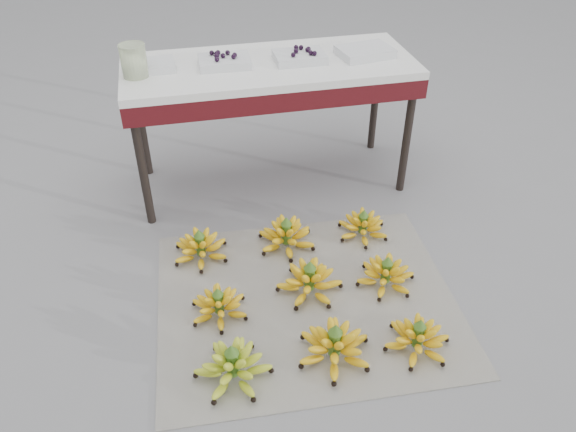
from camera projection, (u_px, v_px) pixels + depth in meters
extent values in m
plane|color=gray|center=(300.00, 293.00, 2.43)|extent=(60.00, 60.00, 0.00)
cube|color=beige|center=(307.00, 300.00, 2.39)|extent=(1.30, 1.11, 0.01)
ellipsoid|color=#8EB52A|center=(233.00, 369.00, 2.05)|extent=(0.36, 0.36, 0.08)
ellipsoid|color=#8EB52A|center=(233.00, 363.00, 2.03)|extent=(0.25, 0.25, 0.06)
ellipsoid|color=#8EB52A|center=(232.00, 356.00, 2.01)|extent=(0.16, 0.16, 0.05)
cylinder|color=#3D651D|center=(233.00, 363.00, 2.03)|extent=(0.05, 0.05, 0.11)
cone|color=#3D651D|center=(231.00, 349.00, 1.98)|extent=(0.05, 0.05, 0.04)
ellipsoid|color=#FFD002|center=(334.00, 349.00, 2.12)|extent=(0.31, 0.31, 0.09)
ellipsoid|color=#FFD002|center=(335.00, 342.00, 2.10)|extent=(0.22, 0.22, 0.06)
ellipsoid|color=#FFD002|center=(335.00, 336.00, 2.08)|extent=(0.14, 0.14, 0.05)
cylinder|color=#3D651D|center=(335.00, 342.00, 2.10)|extent=(0.05, 0.05, 0.12)
cone|color=#3D651D|center=(336.00, 329.00, 2.06)|extent=(0.06, 0.06, 0.04)
ellipsoid|color=#FFD002|center=(417.00, 341.00, 2.16)|extent=(0.29, 0.29, 0.08)
ellipsoid|color=#FFD002|center=(418.00, 335.00, 2.14)|extent=(0.20, 0.20, 0.06)
ellipsoid|color=#FFD002|center=(419.00, 330.00, 2.12)|extent=(0.13, 0.13, 0.05)
cylinder|color=#3D651D|center=(418.00, 335.00, 2.14)|extent=(0.04, 0.04, 0.10)
cone|color=#3D651D|center=(421.00, 323.00, 2.10)|extent=(0.05, 0.05, 0.04)
ellipsoid|color=#FFD002|center=(219.00, 308.00, 2.30)|extent=(0.27, 0.27, 0.07)
ellipsoid|color=#FFD002|center=(219.00, 302.00, 2.28)|extent=(0.19, 0.19, 0.05)
ellipsoid|color=#FFD002|center=(218.00, 297.00, 2.27)|extent=(0.12, 0.12, 0.04)
cylinder|color=#3D651D|center=(219.00, 302.00, 2.28)|extent=(0.04, 0.04, 0.10)
cone|color=#3D651D|center=(217.00, 291.00, 2.25)|extent=(0.05, 0.05, 0.04)
ellipsoid|color=#FFD002|center=(309.00, 284.00, 2.41)|extent=(0.37, 0.37, 0.08)
ellipsoid|color=#FFD002|center=(310.00, 278.00, 2.39)|extent=(0.26, 0.26, 0.06)
ellipsoid|color=#FFD002|center=(310.00, 272.00, 2.37)|extent=(0.17, 0.17, 0.05)
cylinder|color=#3D651D|center=(310.00, 278.00, 2.39)|extent=(0.05, 0.05, 0.11)
cone|color=#3D651D|center=(310.00, 265.00, 2.34)|extent=(0.05, 0.05, 0.04)
ellipsoid|color=#FFD002|center=(385.00, 277.00, 2.45)|extent=(0.30, 0.30, 0.08)
ellipsoid|color=#FFD002|center=(386.00, 272.00, 2.43)|extent=(0.21, 0.21, 0.06)
ellipsoid|color=#FFD002|center=(387.00, 266.00, 2.41)|extent=(0.14, 0.14, 0.05)
cylinder|color=#3D651D|center=(386.00, 272.00, 2.43)|extent=(0.04, 0.04, 0.10)
cone|color=#3D651D|center=(388.00, 260.00, 2.39)|extent=(0.05, 0.05, 0.04)
ellipsoid|color=#FFD002|center=(201.00, 250.00, 2.59)|extent=(0.33, 0.33, 0.08)
ellipsoid|color=#FFD002|center=(200.00, 245.00, 2.57)|extent=(0.24, 0.24, 0.06)
ellipsoid|color=#FFD002|center=(200.00, 239.00, 2.55)|extent=(0.15, 0.15, 0.05)
cylinder|color=#3D651D|center=(200.00, 245.00, 2.57)|extent=(0.04, 0.04, 0.11)
cone|color=#3D651D|center=(199.00, 233.00, 2.53)|extent=(0.05, 0.05, 0.04)
ellipsoid|color=#FFD002|center=(286.00, 239.00, 2.66)|extent=(0.35, 0.35, 0.08)
ellipsoid|color=#FFD002|center=(286.00, 233.00, 2.64)|extent=(0.24, 0.24, 0.06)
ellipsoid|color=#FFD002|center=(286.00, 227.00, 2.62)|extent=(0.16, 0.16, 0.05)
cylinder|color=#3D651D|center=(286.00, 233.00, 2.64)|extent=(0.04, 0.04, 0.11)
cone|color=#3D651D|center=(286.00, 221.00, 2.59)|extent=(0.05, 0.05, 0.04)
ellipsoid|color=#FFD002|center=(363.00, 229.00, 2.73)|extent=(0.28, 0.28, 0.07)
ellipsoid|color=#FFD002|center=(363.00, 224.00, 2.71)|extent=(0.20, 0.20, 0.05)
ellipsoid|color=#FFD002|center=(364.00, 219.00, 2.69)|extent=(0.13, 0.13, 0.05)
cylinder|color=#3D651D|center=(363.00, 224.00, 2.71)|extent=(0.04, 0.04, 0.10)
cone|color=#3D651D|center=(364.00, 213.00, 2.67)|extent=(0.05, 0.05, 0.04)
cylinder|color=black|center=(142.00, 167.00, 2.65)|extent=(0.04, 0.04, 0.65)
cylinder|color=black|center=(407.00, 137.00, 2.89)|extent=(0.04, 0.04, 0.65)
cylinder|color=black|center=(141.00, 121.00, 3.02)|extent=(0.04, 0.04, 0.65)
cylinder|color=black|center=(375.00, 98.00, 3.26)|extent=(0.04, 0.04, 0.65)
cube|color=#450C13|center=(270.00, 79.00, 2.79)|extent=(1.43, 0.57, 0.10)
cube|color=white|center=(269.00, 66.00, 2.75)|extent=(1.43, 0.57, 0.04)
cube|color=silver|center=(150.00, 66.00, 2.65)|extent=(0.23, 0.17, 0.04)
cube|color=silver|center=(225.00, 62.00, 2.69)|extent=(0.25, 0.18, 0.04)
sphere|color=black|center=(217.00, 54.00, 2.69)|extent=(0.02, 0.02, 0.02)
sphere|color=black|center=(218.00, 53.00, 2.70)|extent=(0.02, 0.02, 0.02)
sphere|color=black|center=(217.00, 56.00, 2.67)|extent=(0.02, 0.02, 0.02)
sphere|color=black|center=(212.00, 53.00, 2.70)|extent=(0.02, 0.02, 0.02)
sphere|color=black|center=(228.00, 53.00, 2.70)|extent=(0.02, 0.02, 0.02)
sphere|color=black|center=(235.00, 55.00, 2.68)|extent=(0.02, 0.02, 0.02)
sphere|color=black|center=(216.00, 56.00, 2.67)|extent=(0.02, 0.02, 0.02)
sphere|color=black|center=(234.00, 57.00, 2.66)|extent=(0.02, 0.02, 0.02)
sphere|color=black|center=(217.00, 59.00, 2.63)|extent=(0.02, 0.02, 0.02)
sphere|color=black|center=(223.00, 56.00, 2.67)|extent=(0.02, 0.02, 0.02)
cube|color=silver|center=(300.00, 57.00, 2.74)|extent=(0.25, 0.18, 0.04)
sphere|color=black|center=(307.00, 50.00, 2.73)|extent=(0.02, 0.02, 0.02)
sphere|color=black|center=(301.00, 47.00, 2.76)|extent=(0.02, 0.02, 0.02)
sphere|color=black|center=(296.00, 47.00, 2.76)|extent=(0.02, 0.02, 0.02)
sphere|color=black|center=(296.00, 51.00, 2.72)|extent=(0.02, 0.02, 0.02)
sphere|color=black|center=(311.00, 53.00, 2.70)|extent=(0.02, 0.02, 0.02)
sphere|color=black|center=(308.00, 49.00, 2.74)|extent=(0.02, 0.02, 0.02)
sphere|color=black|center=(293.00, 55.00, 2.68)|extent=(0.02, 0.02, 0.02)
sphere|color=black|center=(315.00, 53.00, 2.70)|extent=(0.02, 0.02, 0.02)
cube|color=silver|center=(365.00, 52.00, 2.79)|extent=(0.29, 0.23, 0.04)
cylinder|color=#E2F2C1|center=(134.00, 61.00, 2.56)|extent=(0.16, 0.16, 0.15)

